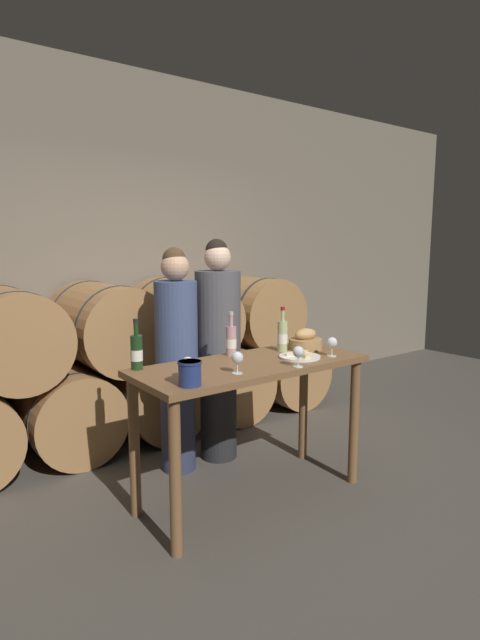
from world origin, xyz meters
TOP-DOWN VIEW (x-y plane):
  - ground_plane at (0.00, 0.00)m, footprint 10.00×10.00m
  - stone_wall_back at (0.00, 2.08)m, footprint 10.00×0.12m
  - barrel_stack at (-0.00, 1.47)m, footprint 3.61×0.97m
  - tasting_table at (0.00, 0.00)m, footprint 1.50×0.61m
  - person_left at (-0.17, 0.65)m, footprint 0.30×0.30m
  - person_right at (0.19, 0.65)m, footprint 0.34×0.34m
  - wine_bottle_red at (-0.65, 0.26)m, footprint 0.07×0.07m
  - wine_bottle_white at (0.37, 0.14)m, footprint 0.07×0.07m
  - wine_bottle_rose at (0.01, 0.23)m, footprint 0.07×0.07m
  - blue_crock at (-0.58, -0.22)m, footprint 0.13×0.13m
  - bread_basket at (0.54, 0.08)m, footprint 0.23×0.23m
  - cheese_plate at (0.32, -0.09)m, footprint 0.27×0.27m
  - wine_glass_far_left at (-0.52, -0.11)m, footprint 0.07×0.07m
  - wine_glass_left at (-0.23, -0.17)m, footprint 0.07×0.07m
  - wine_glass_center at (0.15, -0.26)m, footprint 0.07×0.07m
  - wine_glass_right at (0.52, -0.18)m, footprint 0.07×0.07m

SIDE VIEW (x-z plane):
  - ground_plane at x=0.00m, z-range 0.00..0.00m
  - barrel_stack at x=0.00m, z-range -0.04..1.28m
  - tasting_table at x=0.00m, z-range 0.30..1.20m
  - person_left at x=-0.17m, z-range 0.03..1.63m
  - person_right at x=0.19m, z-range 0.02..1.68m
  - cheese_plate at x=0.32m, z-range 0.89..0.92m
  - bread_basket at x=0.54m, z-range 0.88..1.03m
  - blue_crock at x=-0.58m, z-range 0.90..1.03m
  - wine_glass_far_left at x=-0.52m, z-range 0.92..1.05m
  - wine_glass_left at x=-0.23m, z-range 0.92..1.05m
  - wine_glass_center at x=0.15m, z-range 0.92..1.05m
  - wine_glass_right at x=0.52m, z-range 0.92..1.05m
  - wine_bottle_rose at x=0.01m, z-range 0.85..1.14m
  - wine_bottle_red at x=-0.65m, z-range 0.85..1.15m
  - wine_bottle_white at x=0.37m, z-range 0.85..1.16m
  - stone_wall_back at x=0.00m, z-range 0.00..3.20m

